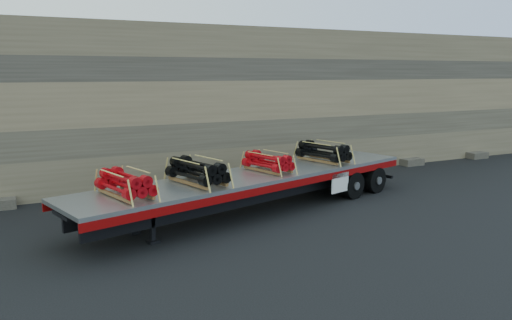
# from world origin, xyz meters

# --- Properties ---
(ground) EXTENTS (120.00, 120.00, 0.00)m
(ground) POSITION_xyz_m (0.00, 0.00, 0.00)
(ground) COLOR black
(ground) RESTS_ON ground
(rock_wall) EXTENTS (44.00, 3.00, 7.00)m
(rock_wall) POSITION_xyz_m (0.00, 6.50, 3.50)
(rock_wall) COLOR #7A6B54
(rock_wall) RESTS_ON ground
(trailer) EXTENTS (14.15, 6.26, 1.39)m
(trailer) POSITION_xyz_m (0.35, 0.29, 0.70)
(trailer) COLOR #A4A6AB
(trailer) RESTS_ON ground
(bundle_front) EXTENTS (1.51, 2.22, 0.72)m
(bundle_front) POSITION_xyz_m (-4.47, -1.03, 1.75)
(bundle_front) COLOR #B30910
(bundle_front) RESTS_ON trailer
(bundle_midfront) EXTENTS (1.63, 2.40, 0.78)m
(bundle_midfront) POSITION_xyz_m (-2.02, -0.36, 1.78)
(bundle_midfront) COLOR black
(bundle_midfront) RESTS_ON trailer
(bundle_midrear) EXTENTS (1.40, 2.06, 0.67)m
(bundle_midrear) POSITION_xyz_m (0.99, 0.46, 1.73)
(bundle_midrear) COLOR #B30910
(bundle_midrear) RESTS_ON trailer
(bundle_rear) EXTENTS (1.58, 2.33, 0.75)m
(bundle_rear) POSITION_xyz_m (3.94, 1.27, 1.77)
(bundle_rear) COLOR black
(bundle_rear) RESTS_ON trailer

